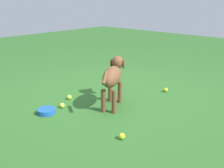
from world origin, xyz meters
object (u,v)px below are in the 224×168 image
at_px(tennis_ball_0, 166,90).
at_px(water_bowl, 46,111).
at_px(tennis_ball_3, 69,97).
at_px(tennis_ball_1, 122,136).
at_px(tennis_ball_2, 62,105).
at_px(dog, 113,76).

relative_size(tennis_ball_0, water_bowl, 0.30).
xyz_separation_m(tennis_ball_0, tennis_ball_3, (-0.85, -1.18, 0.00)).
height_order(tennis_ball_1, tennis_ball_3, same).
xyz_separation_m(tennis_ball_2, water_bowl, (-0.01, -0.24, -0.00)).
relative_size(tennis_ball_0, tennis_ball_3, 1.00).
height_order(tennis_ball_1, water_bowl, tennis_ball_1).
bearing_deg(tennis_ball_3, tennis_ball_1, -14.07).
distance_m(tennis_ball_2, water_bowl, 0.24).
bearing_deg(dog, water_bowl, 120.78).
height_order(dog, tennis_ball_2, dog).
bearing_deg(tennis_ball_3, tennis_ball_2, -56.75).
distance_m(dog, tennis_ball_0, 1.02).
xyz_separation_m(dog, tennis_ball_1, (0.65, -0.58, -0.37)).
height_order(tennis_ball_0, tennis_ball_3, same).
height_order(dog, water_bowl, dog).
bearing_deg(water_bowl, tennis_ball_0, 67.31).
height_order(dog, tennis_ball_1, dog).
bearing_deg(dog, tennis_ball_0, -44.73).
xyz_separation_m(tennis_ball_0, tennis_ball_2, (-0.69, -1.43, 0.00)).
xyz_separation_m(dog, tennis_ball_0, (0.26, 0.92, -0.37)).
distance_m(tennis_ball_1, tennis_ball_2, 1.08).
xyz_separation_m(tennis_ball_0, tennis_ball_1, (0.39, -1.50, 0.00)).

